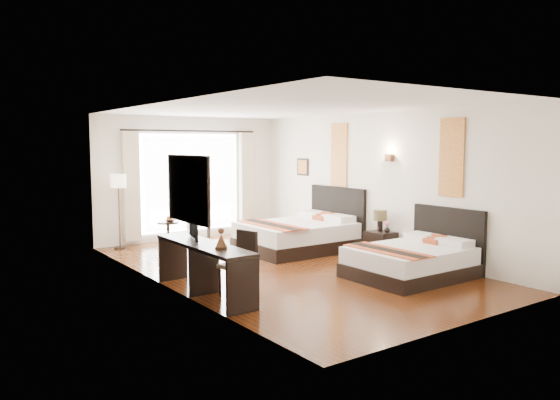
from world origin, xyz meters
TOP-DOWN VIEW (x-y plane):
  - floor at (0.00, 0.00)m, footprint 4.50×7.50m
  - ceiling at (0.00, 0.00)m, footprint 4.50×7.50m
  - wall_headboard at (2.25, 0.00)m, footprint 0.01×7.50m
  - wall_desk at (-2.25, 0.00)m, footprint 0.01×7.50m
  - wall_window at (0.00, 3.75)m, footprint 4.50×0.01m
  - wall_entry at (0.00, -3.75)m, footprint 4.50×0.01m
  - window_glass at (0.00, 3.73)m, footprint 2.40×0.02m
  - sheer_curtain at (0.00, 3.67)m, footprint 2.30×0.02m
  - drape_left at (-1.45, 3.63)m, footprint 0.35×0.14m
  - drape_right at (1.45, 3.63)m, footprint 0.35×0.14m
  - art_panel_near at (2.23, -1.76)m, footprint 0.03×0.50m
  - art_panel_far at (2.23, 1.13)m, footprint 0.03×0.50m
  - wall_sconce at (2.19, -0.36)m, footprint 0.10×0.14m
  - mirror_frame at (-2.22, -0.74)m, footprint 0.04×1.25m
  - mirror_glass at (-2.19, -0.74)m, footprint 0.01×1.12m
  - bed_near at (1.33, -1.76)m, footprint 1.95×1.52m
  - bed_far at (1.19, 1.13)m, footprint 2.24×1.74m
  - nightstand at (2.00, -0.36)m, footprint 0.42×0.52m
  - table_lamp at (2.03, -0.31)m, footprint 0.26×0.26m
  - vase at (2.03, -0.49)m, footprint 0.13×0.13m
  - console_desk at (-1.99, -0.74)m, footprint 0.50×2.20m
  - television at (-1.97, -0.19)m, footprint 0.41×0.84m
  - bronze_figurine at (-1.99, -1.25)m, footprint 0.21×0.21m
  - desk_chair at (-1.58, -1.03)m, footprint 0.51×0.51m
  - floor_lamp at (-1.79, 3.43)m, footprint 0.31×0.31m
  - side_table at (-0.85, 3.11)m, footprint 0.46×0.46m
  - fruit_bowl at (-0.82, 3.09)m, footprint 0.22×0.22m
  - window_chair at (-0.01, 3.29)m, footprint 0.60×0.60m
  - jute_rug at (-0.07, 2.86)m, footprint 1.14×0.80m

SIDE VIEW (x-z plane):
  - floor at x=0.00m, z-range -0.01..0.00m
  - jute_rug at x=-0.07m, z-range 0.00..0.01m
  - nightstand at x=2.00m, z-range 0.00..0.50m
  - side_table at x=-0.85m, z-range 0.00..0.53m
  - desk_chair at x=-1.58m, z-range -0.18..0.74m
  - bed_near at x=1.33m, z-range -0.26..0.83m
  - window_chair at x=-0.01m, z-range -0.19..0.79m
  - bed_far at x=1.19m, z-range -0.31..0.96m
  - console_desk at x=-1.99m, z-range 0.00..0.76m
  - fruit_bowl at x=-0.82m, z-range 0.53..0.58m
  - vase at x=2.03m, z-range 0.50..0.62m
  - table_lamp at x=2.03m, z-range 0.57..0.99m
  - bronze_figurine at x=-1.99m, z-range 0.76..1.01m
  - television at x=-1.97m, z-range 0.75..1.25m
  - drape_left at x=-1.45m, z-range 0.10..2.46m
  - drape_right at x=1.45m, z-range 0.10..2.46m
  - sheer_curtain at x=0.00m, z-range 0.25..2.35m
  - window_glass at x=0.00m, z-range 0.20..2.40m
  - floor_lamp at x=-1.79m, z-range 0.54..2.10m
  - wall_headboard at x=2.25m, z-range 0.00..2.80m
  - wall_desk at x=-2.25m, z-range 0.00..2.80m
  - wall_window at x=0.00m, z-range 0.00..2.80m
  - wall_entry at x=0.00m, z-range 0.00..2.80m
  - mirror_frame at x=-2.22m, z-range 1.08..2.02m
  - mirror_glass at x=-2.19m, z-range 1.14..1.96m
  - wall_sconce at x=2.19m, z-range 1.85..1.99m
  - art_panel_near at x=2.23m, z-range 1.27..2.62m
  - art_panel_far at x=2.23m, z-range 1.27..2.62m
  - ceiling at x=0.00m, z-range 2.78..2.80m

